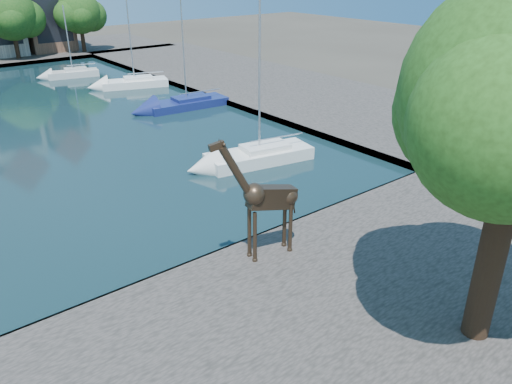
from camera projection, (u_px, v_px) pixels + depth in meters
The scene contains 9 objects.
ground at pixel (126, 298), 17.88m from camera, with size 160.00×160.00×0.00m, color #38332B.
right_quay at pixel (256, 82), 48.94m from camera, with size 14.00×52.00×0.50m, color #4E4743.
far_tree_east at pixel (12, 16), 57.29m from camera, with size 7.54×5.80×7.84m.
far_tree_far_east at pixel (80, 14), 61.86m from camera, with size 6.76×5.20×7.36m.
giraffe_statue at pixel (265, 198), 18.57m from camera, with size 3.50×0.94×5.00m.
sailboat_right_a at pixel (259, 153), 29.56m from camera, with size 6.66×3.36×9.66m.
sailboat_right_b at pixel (187, 102), 40.71m from camera, with size 6.85×2.87×9.65m.
sailboat_right_c at pixel (135, 81), 47.44m from camera, with size 6.42×3.92×9.45m.
sailboat_right_d at pixel (73, 72), 51.52m from camera, with size 5.25×2.74×7.03m.
Camera 1 is at (-5.42, -14.37, 10.96)m, focal length 35.00 mm.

